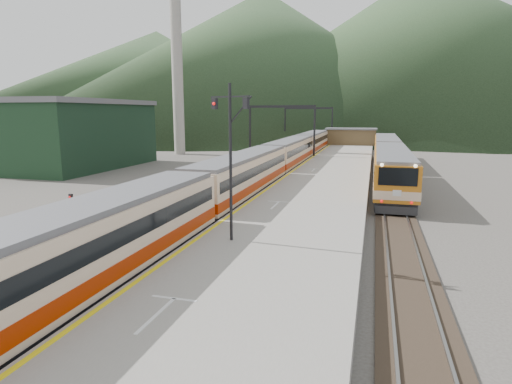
% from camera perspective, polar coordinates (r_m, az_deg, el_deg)
% --- Properties ---
extents(track_main, '(2.60, 200.00, 0.23)m').
position_cam_1_polar(track_main, '(46.34, 2.94, 1.96)').
color(track_main, black).
rests_on(track_main, ground).
extents(track_far, '(2.60, 200.00, 0.23)m').
position_cam_1_polar(track_far, '(47.66, -2.94, 2.20)').
color(track_far, black).
rests_on(track_far, ground).
extents(track_second, '(2.60, 200.00, 0.23)m').
position_cam_1_polar(track_second, '(45.30, 17.29, 1.29)').
color(track_second, black).
rests_on(track_second, ground).
extents(platform, '(8.00, 100.00, 1.00)m').
position_cam_1_polar(platform, '(43.44, 9.60, 1.82)').
color(platform, gray).
rests_on(platform, ground).
extents(gantry_near, '(9.55, 0.25, 8.00)m').
position_cam_1_polar(gantry_near, '(61.10, 3.44, 9.23)').
color(gantry_near, black).
rests_on(gantry_near, ground).
extents(gantry_far, '(9.55, 0.25, 8.00)m').
position_cam_1_polar(gantry_far, '(85.70, 6.98, 9.56)').
color(gantry_far, black).
rests_on(gantry_far, ground).
extents(warehouse, '(14.50, 20.50, 8.60)m').
position_cam_1_polar(warehouse, '(60.22, -23.77, 7.14)').
color(warehouse, black).
rests_on(warehouse, ground).
extents(smokestack, '(1.80, 1.80, 30.00)m').
position_cam_1_polar(smokestack, '(74.39, -10.49, 16.58)').
color(smokestack, '#9E998E').
rests_on(smokestack, ground).
extents(station_shed, '(9.40, 4.40, 3.10)m').
position_cam_1_polar(station_shed, '(82.97, 12.55, 7.27)').
color(station_shed, brown).
rests_on(station_shed, platform).
extents(hill_a, '(180.00, 180.00, 60.00)m').
position_cam_1_polar(hill_a, '(202.34, 1.11, 17.11)').
color(hill_a, '#294124').
rests_on(hill_a, ground).
extents(hill_b, '(220.00, 220.00, 75.00)m').
position_cam_1_polar(hill_b, '(237.56, 21.15, 17.28)').
color(hill_b, '#294124').
rests_on(hill_b, ground).
extents(hill_d, '(200.00, 200.00, 55.00)m').
position_cam_1_polar(hill_d, '(277.82, -12.91, 14.56)').
color(hill_d, '#294124').
rests_on(hill_d, ground).
extents(main_train, '(2.85, 78.15, 3.48)m').
position_cam_1_polar(main_train, '(43.26, 2.12, 3.89)').
color(main_train, beige).
rests_on(main_train, track_main).
extents(second_train, '(3.04, 41.40, 3.71)m').
position_cam_1_polar(second_train, '(50.33, 17.25, 4.50)').
color(second_train, '#BA6A17').
rests_on(second_train, track_second).
extents(signal_mast, '(2.10, 0.85, 7.30)m').
position_cam_1_polar(signal_mast, '(19.78, -3.43, 6.01)').
color(signal_mast, black).
rests_on(signal_mast, platform).
extents(short_signal_b, '(0.27, 0.23, 2.27)m').
position_cam_1_polar(short_signal_b, '(35.70, -6.21, 1.59)').
color(short_signal_b, black).
rests_on(short_signal_b, ground).
extents(short_signal_c, '(0.25, 0.21, 2.27)m').
position_cam_1_polar(short_signal_c, '(27.61, -23.37, -1.89)').
color(short_signal_c, black).
rests_on(short_signal_c, ground).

